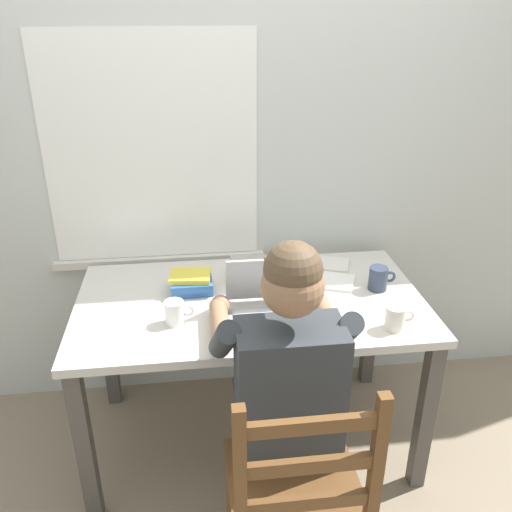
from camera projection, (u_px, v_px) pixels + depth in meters
The scene contains 14 objects.
ground_plane at pixel (251, 437), 2.57m from camera, with size 8.00×8.00×0.00m, color gray.
back_wall at pixel (236, 142), 2.44m from camera, with size 6.00×0.08×2.60m.
desk at pixel (250, 318), 2.29m from camera, with size 1.43×0.80×0.75m.
seated_person at pixel (283, 380), 1.85m from camera, with size 0.50×0.60×1.26m.
wooden_chair at pixel (297, 494), 1.70m from camera, with size 0.42×0.42×0.95m.
laptop at pixel (270, 305), 2.10m from camera, with size 0.33×0.31×0.22m.
computer_mouse at pixel (336, 315), 2.10m from camera, with size 0.06×0.10×0.03m, color #ADAFB2.
coffee_mug_white at pixel (175, 312), 2.06m from camera, with size 0.11×0.07×0.09m.
coffee_mug_dark at pixel (379, 278), 2.30m from camera, with size 0.12×0.08×0.10m.
coffee_mug_spare at pixel (396, 318), 2.03m from camera, with size 0.11×0.08×0.09m.
book_stack_main at pixel (251, 270), 2.38m from camera, with size 0.20×0.16×0.09m.
book_stack_side at pixel (191, 283), 2.29m from camera, with size 0.18×0.16×0.08m.
paper_pile_near_laptop at pixel (328, 281), 2.38m from camera, with size 0.23×0.15×0.01m, color white.
paper_pile_back_corner at pixel (324, 264), 2.53m from camera, with size 0.22×0.14×0.01m, color silver.
Camera 1 is at (-0.22, -1.94, 1.87)m, focal length 37.97 mm.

